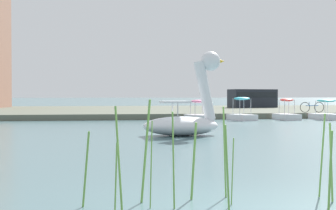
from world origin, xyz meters
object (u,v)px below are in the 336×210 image
Objects in this scene: pedal_boat_pink at (199,115)px; parked_van at (252,98)px; pedal_boat_cyan at (242,114)px; pedal_boat_red at (287,114)px; pedal_boat_teal at (326,113)px; bicycle_parked at (312,107)px; swan_boat at (186,115)px.

parked_van reaches higher than pedal_boat_pink.
pedal_boat_cyan reaches higher than pedal_boat_red.
pedal_boat_teal is 1.40× the size of bicycle_parked.
pedal_boat_pink reaches higher than bicycle_parked.
pedal_boat_red reaches higher than pedal_boat_teal.
swan_boat is at bearing -105.01° from pedal_boat_pink.
parked_van is (0.22, 13.68, 0.61)m from bicycle_parked.
swan_boat reaches higher than pedal_boat_cyan.
bicycle_parked is (2.81, 2.13, 0.39)m from pedal_boat_red.
pedal_boat_teal is at bearing -91.09° from parked_van.
swan_boat reaches higher than pedal_boat_pink.
pedal_boat_red is at bearing -0.38° from pedal_boat_cyan.
swan_boat reaches higher than bicycle_parked.
pedal_boat_teal reaches higher than bicycle_parked.
pedal_boat_pink is 1.36× the size of bicycle_parked.
swan_boat is 1.39× the size of pedal_boat_pink.
pedal_boat_cyan is at bearing 62.23° from swan_boat.
pedal_boat_red is (3.08, -0.02, -0.05)m from pedal_boat_cyan.
pedal_boat_red is 3.55m from bicycle_parked.
bicycle_parked is at bearing 87.93° from pedal_boat_teal.
bicycle_parked is (8.78, 2.17, 0.40)m from pedal_boat_pink.
parked_van reaches higher than pedal_boat_teal.
pedal_boat_cyan is 3.08m from pedal_boat_red.
parked_van is (6.11, 15.80, 0.94)m from pedal_boat_cyan.
swan_boat is 11.48m from pedal_boat_pink.
pedal_boat_cyan reaches higher than bicycle_parked.
pedal_boat_red is 16.14m from parked_van.
swan_boat is 16.01m from pedal_boat_teal.
pedal_boat_red is at bearing 176.82° from pedal_boat_teal.
swan_boat is 1.69× the size of pedal_boat_red.
pedal_boat_red is (5.97, 0.04, 0.01)m from pedal_boat_pink.
parked_van is at bearing 68.86° from pedal_boat_cyan.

